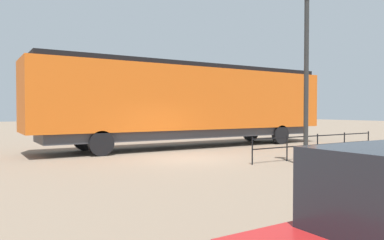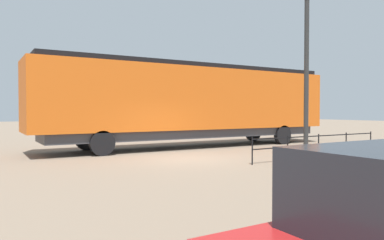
% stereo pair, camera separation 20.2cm
% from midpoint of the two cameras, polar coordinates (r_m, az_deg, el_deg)
% --- Properties ---
extents(ground_plane, '(120.00, 120.00, 0.00)m').
position_cam_midpoint_polar(ground_plane, '(14.87, -1.08, -6.11)').
color(ground_plane, '#84705B').
extents(locomotive, '(2.94, 16.76, 4.42)m').
position_cam_midpoint_polar(locomotive, '(19.94, 1.06, 2.89)').
color(locomotive, orange).
rests_on(locomotive, ground_plane).
extents(lamp_post, '(0.50, 0.50, 6.44)m').
position_cam_midpoint_polar(lamp_post, '(13.40, 17.12, 11.98)').
color(lamp_post, '#2D2D2D').
rests_on(lamp_post, ground_plane).
extents(platform_fence, '(0.05, 7.12, 1.00)m').
position_cam_midpoint_polar(platform_fence, '(15.89, 18.75, -3.33)').
color(platform_fence, black).
rests_on(platform_fence, ground_plane).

